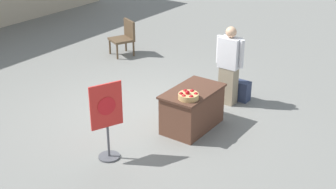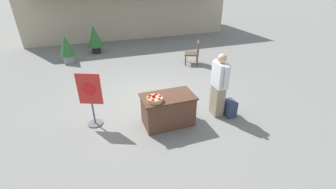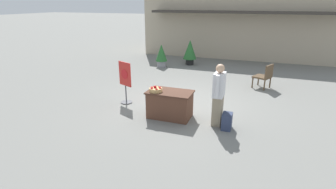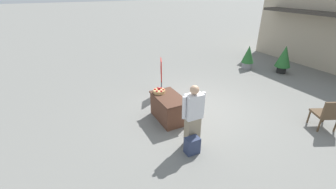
{
  "view_description": "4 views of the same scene",
  "coord_description": "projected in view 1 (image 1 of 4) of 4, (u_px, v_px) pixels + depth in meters",
  "views": [
    {
      "loc": [
        -6.5,
        -5.25,
        4.17
      ],
      "look_at": [
        -0.38,
        -0.94,
        0.78
      ],
      "focal_mm": 50.0,
      "sensor_mm": 36.0,
      "label": 1
    },
    {
      "loc": [
        -1.47,
        -5.47,
        3.21
      ],
      "look_at": [
        0.09,
        -1.12,
        0.76
      ],
      "focal_mm": 24.0,
      "sensor_mm": 36.0,
      "label": 2
    },
    {
      "loc": [
        2.33,
        -7.55,
        3.08
      ],
      "look_at": [
        0.02,
        -1.19,
        0.67
      ],
      "focal_mm": 28.0,
      "sensor_mm": 36.0,
      "label": 3
    },
    {
      "loc": [
        5.25,
        -3.84,
        3.65
      ],
      "look_at": [
        0.12,
        -1.23,
        0.86
      ],
      "focal_mm": 24.0,
      "sensor_mm": 36.0,
      "label": 4
    }
  ],
  "objects": [
    {
      "name": "patio_chair",
      "position": [
        125.0,
        36.0,
        12.27
      ],
      "size": [
        0.73,
        0.73,
        0.92
      ],
      "rotation": [
        0.0,
        0.0,
        2.71
      ],
      "color": "brown",
      "rests_on": "ground_plane"
    },
    {
      "name": "person_visitor",
      "position": [
        229.0,
        65.0,
        9.38
      ],
      "size": [
        0.27,
        0.61,
        1.63
      ],
      "rotation": [
        0.0,
        0.0,
        3.12
      ],
      "color": "gray",
      "rests_on": "ground_plane"
    },
    {
      "name": "ground_plane",
      "position": [
        140.0,
        112.0,
        9.31
      ],
      "size": [
        120.0,
        120.0,
        0.0
      ],
      "primitive_type": "plane",
      "color": "slate"
    },
    {
      "name": "apple_basket",
      "position": [
        188.0,
        96.0,
        8.07
      ],
      "size": [
        0.36,
        0.36,
        0.16
      ],
      "color": "tan",
      "rests_on": "display_table"
    },
    {
      "name": "poster_board",
      "position": [
        107.0,
        119.0,
        7.49
      ],
      "size": [
        0.52,
        0.36,
        1.33
      ],
      "rotation": [
        0.0,
        0.0,
        -1.98
      ],
      "color": "#4C4C51",
      "rests_on": "ground_plane"
    },
    {
      "name": "display_table",
      "position": [
        192.0,
        109.0,
        8.59
      ],
      "size": [
        1.24,
        0.73,
        0.76
      ],
      "color": "brown",
      "rests_on": "ground_plane"
    },
    {
      "name": "backpack",
      "position": [
        241.0,
        91.0,
        9.76
      ],
      "size": [
        0.24,
        0.34,
        0.42
      ],
      "color": "#2D3856",
      "rests_on": "ground_plane"
    }
  ]
}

